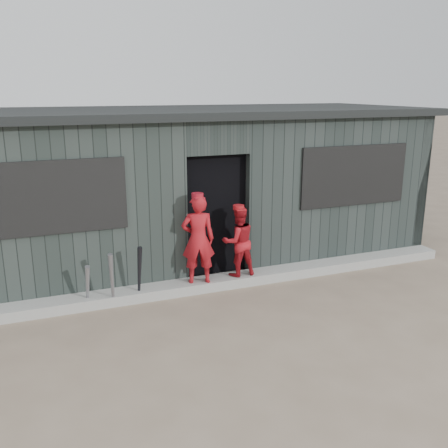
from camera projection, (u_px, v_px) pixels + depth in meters
name	position (u px, v px, depth m)	size (l,w,h in m)	color
ground	(278.00, 339.00, 6.07)	(80.00, 80.00, 0.00)	#715F4E
curb	(224.00, 281.00, 7.69)	(8.00, 0.36, 0.15)	gray
bat_left	(88.00, 287.00, 6.81)	(0.07, 0.07, 0.69)	gray
bat_mid	(112.00, 281.00, 6.82)	(0.07, 0.07, 0.83)	slate
bat_right	(139.00, 274.00, 7.04)	(0.07, 0.07, 0.84)	black
player_red_left	(198.00, 239.00, 7.30)	(0.49, 0.32, 1.33)	#A6141C
player_red_right	(238.00, 241.00, 7.62)	(0.53, 0.41, 1.09)	#A9141D
player_grey_back	(224.00, 234.00, 8.17)	(0.63, 0.41, 1.28)	#A6A6A6
dugout	(189.00, 185.00, 8.88)	(8.30, 3.30, 2.62)	black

